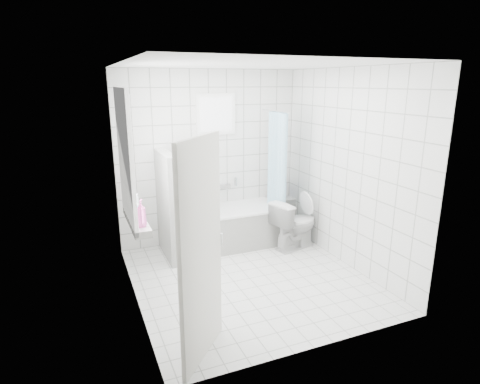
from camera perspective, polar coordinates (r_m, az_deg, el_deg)
name	(u,v)px	position (r m, az deg, el deg)	size (l,w,h in m)	color
ground	(249,278)	(5.21, 1.35, -12.17)	(3.00, 3.00, 0.00)	white
ceiling	(251,64)	(4.63, 1.56, 17.70)	(3.00, 3.00, 0.00)	white
wall_back	(210,158)	(6.13, -4.32, 4.87)	(2.80, 0.02, 2.60)	white
wall_front	(322,217)	(3.50, 11.57, -3.49)	(2.80, 0.02, 2.60)	white
wall_left	(129,191)	(4.39, -15.47, 0.14)	(0.02, 3.00, 2.60)	white
wall_right	(347,169)	(5.47, 14.99, 3.12)	(0.02, 3.00, 2.60)	white
window_left	(128,158)	(4.62, -15.69, 4.69)	(0.01, 0.90, 1.40)	white
window_back	(216,114)	(6.03, -3.38, 10.96)	(0.50, 0.01, 0.50)	white
window_sill	(136,221)	(4.81, -14.52, -3.95)	(0.18, 1.02, 0.08)	white
door	(201,253)	(3.47, -5.55, -8.69)	(0.04, 0.80, 2.00)	silver
bathtub	(226,227)	(6.09, -1.94, -5.02)	(1.64, 0.77, 0.58)	white
partition_wall	(168,206)	(5.66, -10.21, -1.95)	(0.15, 0.85, 1.50)	white
tiled_ledge	(282,214)	(6.75, 5.96, -3.18)	(0.40, 0.24, 0.55)	white
toilet	(295,224)	(6.03, 7.83, -4.52)	(0.42, 0.73, 0.75)	silver
curtain_rod	(275,111)	(6.01, 4.93, 11.39)	(0.02, 0.02, 0.80)	silver
shower_curtain	(277,173)	(6.03, 5.31, 2.74)	(0.14, 0.48, 1.78)	#47A5D1
tub_faucet	(225,186)	(6.26, -2.22, 0.91)	(0.18, 0.06, 0.06)	silver
sill_bottles	(137,207)	(4.74, -14.51, -2.06)	(0.18, 0.73, 0.32)	white
ledge_bottles	(282,192)	(6.62, 6.04, 0.06)	(0.17, 0.18, 0.27)	red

